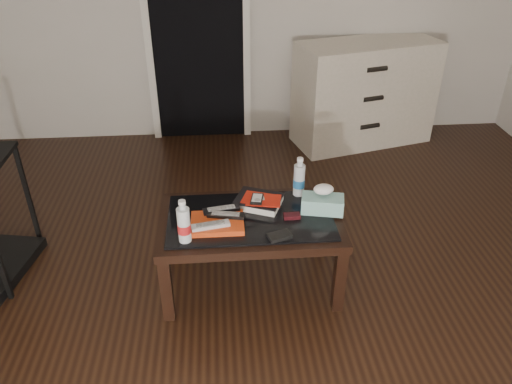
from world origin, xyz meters
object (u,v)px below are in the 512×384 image
textbook (259,201)px  water_bottle_left (184,221)px  dresser (364,93)px  tissue_box (322,204)px  water_bottle_right (299,176)px  coffee_table (250,226)px

textbook → water_bottle_left: size_ratio=1.05×
dresser → tissue_box: dresser is taller
water_bottle_right → coffee_table: bearing=-144.6°
dresser → coffee_table: bearing=-136.3°
dresser → water_bottle_left: size_ratio=5.41×
dresser → tissue_box: (-0.74, -1.85, 0.06)m
water_bottle_left → tissue_box: water_bottle_left is taller
coffee_table → water_bottle_left: (-0.35, -0.19, 0.18)m
dresser → textbook: (-1.09, -1.76, 0.03)m
coffee_table → water_bottle_left: bearing=-151.4°
water_bottle_right → tissue_box: water_bottle_right is taller
dresser → tissue_box: size_ratio=5.60×
coffee_table → water_bottle_right: (0.30, 0.21, 0.18)m
coffee_table → tissue_box: bearing=3.5°
tissue_box → textbook: bearing=178.0°
textbook → tissue_box: 0.36m
water_bottle_left → tissue_box: (0.75, 0.21, -0.07)m
dresser → water_bottle_left: (-1.49, -2.06, 0.13)m
tissue_box → water_bottle_left: bearing=-151.7°
coffee_table → tissue_box: 0.42m
textbook → tissue_box: (0.35, -0.09, 0.02)m
textbook → tissue_box: size_ratio=1.09×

